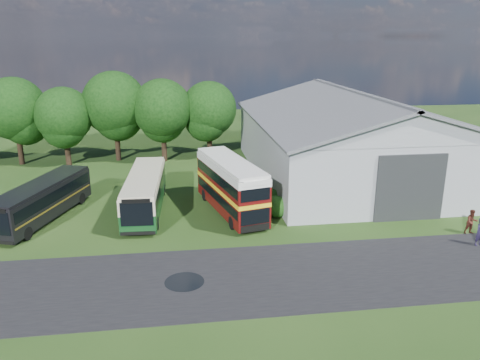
{
  "coord_description": "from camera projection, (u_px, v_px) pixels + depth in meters",
  "views": [
    {
      "loc": [
        -1.59,
        -26.21,
        12.99
      ],
      "look_at": [
        3.12,
        8.0,
        2.36
      ],
      "focal_mm": 35.0,
      "sensor_mm": 36.0,
      "label": 1
    }
  ],
  "objects": [
    {
      "name": "shrub_back",
      "position": [
        266.0,
        199.0,
        39.05
      ],
      "size": [
        1.8,
        1.8,
        1.8
      ],
      "primitive_type": "sphere",
      "color": "#194714",
      "rests_on": "ground"
    },
    {
      "name": "puddle",
      "position": [
        184.0,
        282.0,
        25.81
      ],
      "size": [
        2.2,
        2.2,
        0.01
      ],
      "primitive_type": "cylinder",
      "color": "black",
      "rests_on": "ground"
    },
    {
      "name": "bus_maroon_double",
      "position": [
        231.0,
        186.0,
        35.56
      ],
      "size": [
        4.63,
        9.9,
        4.13
      ],
      "rotation": [
        0.0,
        0.0,
        0.24
      ],
      "color": "black",
      "rests_on": "ground"
    },
    {
      "name": "bus_dark_single",
      "position": [
        42.0,
        200.0,
        34.28
      ],
      "size": [
        5.44,
        10.37,
        2.8
      ],
      "rotation": [
        0.0,
        0.0,
        -0.32
      ],
      "color": "black",
      "rests_on": "ground"
    },
    {
      "name": "asphalt_road",
      "position": [
        264.0,
        277.0,
        26.4
      ],
      "size": [
        60.0,
        8.0,
        0.02
      ],
      "primitive_type": "cube",
      "color": "black",
      "rests_on": "ground"
    },
    {
      "name": "tree_left_a",
      "position": [
        15.0,
        109.0,
        47.97
      ],
      "size": [
        6.46,
        6.46,
        9.12
      ],
      "color": "black",
      "rests_on": "ground"
    },
    {
      "name": "visitor_b",
      "position": [
        472.0,
        222.0,
        31.87
      ],
      "size": [
        0.86,
        0.68,
        1.74
      ],
      "primitive_type": "imported",
      "rotation": [
        0.0,
        0.0,
        -0.03
      ],
      "color": "#431D15",
      "rests_on": "ground"
    },
    {
      "name": "tree_left_b",
      "position": [
        64.0,
        115.0,
        47.86
      ],
      "size": [
        5.78,
        5.78,
        8.16
      ],
      "color": "black",
      "rests_on": "ground"
    },
    {
      "name": "visitor_a",
      "position": [
        480.0,
        232.0,
        30.06
      ],
      "size": [
        0.75,
        0.56,
        1.86
      ],
      "primitive_type": "imported",
      "rotation": [
        0.0,
        0.0,
        0.19
      ],
      "color": "#1E1835",
      "rests_on": "ground"
    },
    {
      "name": "tree_right_b",
      "position": [
        209.0,
        109.0,
        50.8
      ],
      "size": [
        5.98,
        5.98,
        8.45
      ],
      "color": "black",
      "rests_on": "ground"
    },
    {
      "name": "ground",
      "position": [
        208.0,
        256.0,
        28.85
      ],
      "size": [
        120.0,
        120.0,
        0.0
      ],
      "primitive_type": "plane",
      "color": "#1A3611",
      "rests_on": "ground"
    },
    {
      "name": "shrub_mid",
      "position": [
        271.0,
        207.0,
        37.15
      ],
      "size": [
        1.6,
        1.6,
        1.6
      ],
      "primitive_type": "sphere",
      "color": "#194714",
      "rests_on": "ground"
    },
    {
      "name": "bus_green_single",
      "position": [
        145.0,
        192.0,
        35.9
      ],
      "size": [
        2.97,
        10.85,
        2.96
      ],
      "rotation": [
        0.0,
        0.0,
        -0.04
      ],
      "color": "black",
      "rests_on": "ground"
    },
    {
      "name": "tree_right_a",
      "position": [
        162.0,
        109.0,
        49.32
      ],
      "size": [
        6.26,
        6.26,
        8.83
      ],
      "color": "black",
      "rests_on": "ground"
    },
    {
      "name": "tree_mid",
      "position": [
        114.0,
        104.0,
        49.47
      ],
      "size": [
        6.8,
        6.8,
        9.6
      ],
      "color": "black",
      "rests_on": "ground"
    },
    {
      "name": "storage_shed",
      "position": [
        351.0,
        133.0,
        44.71
      ],
      "size": [
        18.8,
        24.8,
        8.15
      ],
      "color": "gray",
      "rests_on": "ground"
    },
    {
      "name": "shrub_front",
      "position": [
        276.0,
        216.0,
        35.26
      ],
      "size": [
        1.7,
        1.7,
        1.7
      ],
      "primitive_type": "sphere",
      "color": "#194714",
      "rests_on": "ground"
    }
  ]
}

